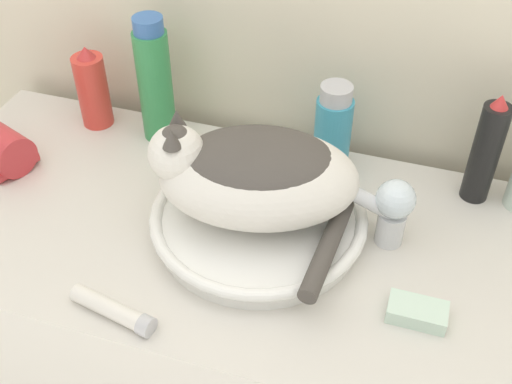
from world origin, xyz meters
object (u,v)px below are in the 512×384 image
hairspray_can_black (486,152)px  soap_bar (417,312)px  spray_bottle_trigger (93,89)px  mouthwash_bottle (333,130)px  cream_tube (114,310)px  cat (254,173)px  faucet (388,207)px  shampoo_bottle_tall (155,82)px

hairspray_can_black → soap_bar: size_ratio=2.45×
spray_bottle_trigger → mouthwash_bottle: mouthwash_bottle is taller
cream_tube → soap_bar: bearing=17.4°
cat → hairspray_can_black: cat is taller
mouthwash_bottle → cream_tube: (-0.21, -0.42, -0.07)m
cream_tube → soap_bar: size_ratio=1.65×
faucet → cream_tube: 0.43m
spray_bottle_trigger → mouthwash_bottle: size_ratio=0.97×
mouthwash_bottle → shampoo_bottle_tall: size_ratio=0.70×
cat → faucet: (0.20, 0.04, -0.05)m
cat → cream_tube: (-0.13, -0.22, -0.11)m
faucet → mouthwash_bottle: 0.20m
cat → shampoo_bottle_tall: 0.32m
shampoo_bottle_tall → soap_bar: (0.52, -0.29, -0.10)m
mouthwash_bottle → hairspray_can_black: bearing=-0.0°
shampoo_bottle_tall → soap_bar: 0.60m
cat → hairspray_can_black: 0.39m
cream_tube → hairspray_can_black: bearing=41.9°
cat → hairspray_can_black: bearing=-163.3°
shampoo_bottle_tall → faucet: bearing=-18.9°
spray_bottle_trigger → shampoo_bottle_tall: (0.13, 0.00, 0.04)m
faucet → hairspray_can_black: size_ratio=0.71×
mouthwash_bottle → shampoo_bottle_tall: shampoo_bottle_tall is taller
mouthwash_bottle → cream_tube: size_ratio=1.24×
shampoo_bottle_tall → hairspray_can_black: bearing=0.0°
mouthwash_bottle → spray_bottle_trigger: bearing=-180.0°
hairspray_can_black → soap_bar: hairspray_can_black is taller
cat → soap_bar: bearing=146.7°
cat → spray_bottle_trigger: bearing=-40.9°
cat → faucet: size_ratio=2.36×
spray_bottle_trigger → hairspray_can_black: hairspray_can_black is taller
faucet → mouthwash_bottle: size_ratio=0.84×
shampoo_bottle_tall → hairspray_can_black: (0.58, 0.00, -0.02)m
faucet → soap_bar: bearing=105.7°
shampoo_bottle_tall → cream_tube: bearing=-74.6°
shampoo_bottle_tall → cream_tube: 0.45m
faucet → hairspray_can_black: 0.20m
cream_tube → mouthwash_bottle: bearing=62.8°
soap_bar → spray_bottle_trigger: bearing=156.0°
spray_bottle_trigger → soap_bar: size_ratio=1.99×
mouthwash_bottle → cat: bearing=-112.3°
faucet → spray_bottle_trigger: 0.60m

